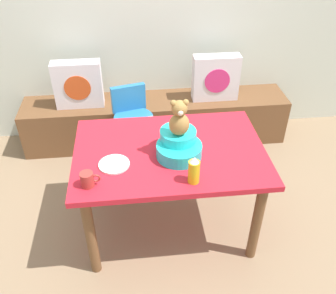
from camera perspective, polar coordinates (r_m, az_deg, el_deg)
ground_plane at (r=2.99m, az=0.21°, el=-11.87°), size 8.00×8.00×0.00m
back_wall at (r=3.57m, az=-2.57°, el=21.30°), size 4.40×0.10×2.60m
window_bench at (r=3.75m, az=-1.83°, el=4.20°), size 2.60×0.44×0.46m
pillow_floral_left at (r=3.54m, az=-13.77°, el=9.40°), size 0.44×0.15×0.44m
pillow_floral_right at (r=3.60m, az=7.41°, el=10.61°), size 0.44×0.15×0.44m
dining_table at (r=2.55m, az=0.25°, el=-2.33°), size 1.29×0.88×0.74m
highchair at (r=3.22m, az=-5.41°, el=4.20°), size 0.40×0.50×0.79m
infant_seat_teal at (r=2.40m, az=1.67°, el=0.26°), size 0.30×0.33×0.16m
teddy_bear at (r=2.29m, az=1.76°, el=4.43°), size 0.13×0.12×0.25m
ketchup_bottle at (r=2.18m, az=4.05°, el=-3.63°), size 0.07×0.07×0.18m
coffee_mug at (r=2.23m, az=-12.37°, el=-4.93°), size 0.12×0.08×0.09m
dinner_plate_near at (r=2.38m, az=-8.36°, el=-2.67°), size 0.20×0.20×0.01m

